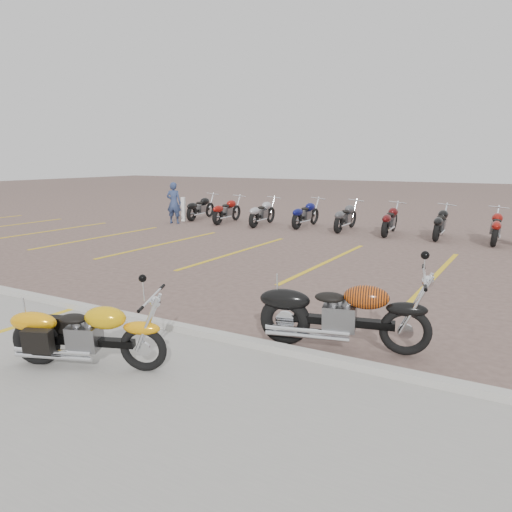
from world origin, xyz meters
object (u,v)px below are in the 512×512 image
at_px(yellow_cruiser, 85,336).
at_px(flame_cruiser, 339,316).
at_px(person_a, 174,203).
at_px(bollard, 183,209).

relative_size(yellow_cruiser, flame_cruiser, 0.85).
bearing_deg(yellow_cruiser, flame_cruiser, 20.03).
relative_size(yellow_cruiser, person_a, 1.17).
distance_m(person_a, bollard, 0.88).
bearing_deg(bollard, flame_cruiser, -43.71).
distance_m(yellow_cruiser, person_a, 14.24).
xyz_separation_m(yellow_cruiser, person_a, (-8.11, 11.69, 0.42)).
distance_m(yellow_cruiser, flame_cruiser, 3.33).
xyz_separation_m(person_a, bollard, (-0.16, 0.80, -0.33)).
relative_size(flame_cruiser, person_a, 1.38).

